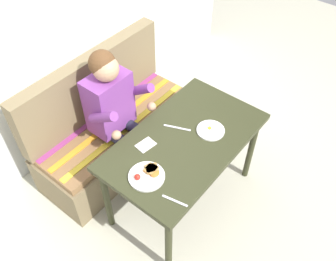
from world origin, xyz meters
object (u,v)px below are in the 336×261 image
Objects in this scene: person at (116,108)px; plate_eggs at (211,130)px; napkin at (146,145)px; table at (184,147)px; fork at (175,201)px; knife at (177,128)px; plate_breakfast at (147,175)px; couch at (113,129)px.

person reaches higher than plate_eggs.
plate_eggs reaches higher than napkin.
napkin is (-0.21, 0.18, 0.09)m from table.
table is 0.52m from fork.
table is 0.15m from knife.
napkin reaches higher than knife.
plate_eggs is at bearing -8.70° from plate_breakfast.
table is at bearing 151.87° from plate_eggs.
knife is at bearing 121.45° from plate_eggs.
couch is 1.18m from fork.
person is at bearing 72.31° from napkin.
napkin is at bearing -107.69° from person.
person is 9.61× the size of napkin.
fork is (-0.04, -0.25, -0.01)m from plate_breakfast.
napkin is 0.74× the size of fork.
table is 7.06× the size of fork.
couch reaches higher than knife.
napkin is at bearing 140.23° from table.
couch is 0.77m from knife.
fork is at bearing -98.14° from plate_breakfast.
napkin reaches higher than fork.
fork is at bearing -113.25° from couch.
plate_eggs is at bearing -81.48° from knife.
couch reaches higher than fork.
plate_eggs is at bearing -34.84° from napkin.
couch is at bearing 101.76° from plate_eggs.
plate_eggs is 1.00× the size of knife.
couch is 11.41× the size of napkin.
couch is (0.00, 0.76, -0.32)m from table.
plate_breakfast is at bearing 171.30° from plate_eggs.
plate_breakfast is 1.38× the size of fork.
napkin is (-0.21, -0.59, 0.40)m from couch.
couch is 7.18× the size of plate_eggs.
table is 0.41m from plate_breakfast.
table is 0.60m from person.
plate_eggs is 1.59× the size of napkin.
couch is 1.19× the size of person.
plate_breakfast reaches higher than table.
table is at bearing -90.00° from couch.
person is at bearing 82.65° from knife.
fork is at bearing -149.68° from table.
person is at bearing 61.57° from plate_breakfast.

